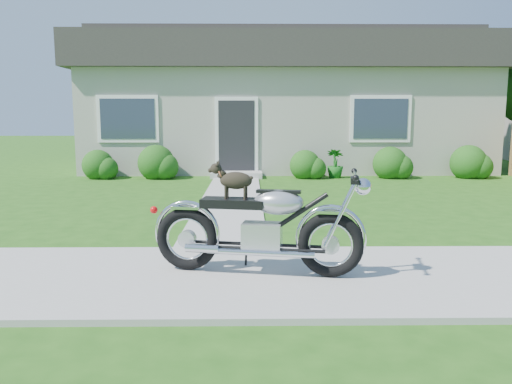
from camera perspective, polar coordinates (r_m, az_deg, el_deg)
ground at (r=5.35m, az=11.68°, el=-9.55°), size 80.00×80.00×0.00m
sidewalk at (r=5.35m, az=11.69°, el=-9.35°), size 24.00×2.20×0.04m
walkway at (r=10.11m, az=-2.79°, el=-0.75°), size 1.20×8.00×0.03m
house at (r=17.01m, az=3.15°, el=10.27°), size 12.60×7.03×4.50m
shrub_row at (r=13.58m, az=4.21°, el=3.24°), size 10.97×0.99×0.99m
potted_plant_left at (r=13.80m, az=-10.91°, el=2.97°), size 0.69×0.63×0.68m
potted_plant_right at (r=13.77m, az=9.04°, el=3.24°), size 0.55×0.55×0.79m
motorcycle_with_dog at (r=5.12m, az=0.62°, el=-3.90°), size 2.21×0.72×1.14m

